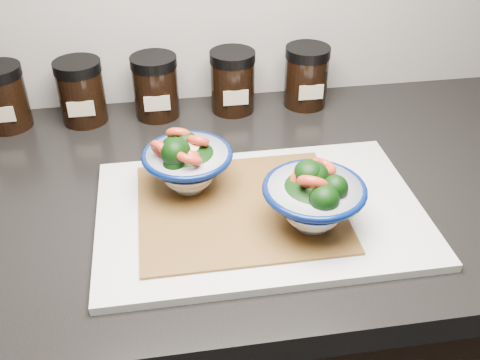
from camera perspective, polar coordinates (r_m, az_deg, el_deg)
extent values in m
cube|color=black|center=(0.86, -8.80, -2.23)|extent=(3.50, 0.60, 0.04)
cube|color=silver|center=(0.79, 2.05, -3.29)|extent=(0.45, 0.30, 0.01)
cube|color=olive|center=(0.78, 0.00, -2.76)|extent=(0.28, 0.24, 0.00)
cylinder|color=white|center=(0.82, -5.20, -0.40)|extent=(0.05, 0.05, 0.01)
ellipsoid|color=white|center=(0.81, -5.25, 0.41)|extent=(0.07, 0.07, 0.03)
torus|color=#04154A|center=(0.79, -5.39, 2.54)|extent=(0.13, 0.13, 0.01)
torus|color=#04154A|center=(0.80, -5.33, 1.74)|extent=(0.11, 0.11, 0.00)
ellipsoid|color=black|center=(0.80, -5.35, 1.97)|extent=(0.10, 0.10, 0.04)
ellipsoid|color=black|center=(0.81, -5.50, 3.72)|extent=(0.03, 0.03, 0.04)
cylinder|color=#477233|center=(0.82, -5.45, 2.99)|extent=(0.01, 0.01, 0.02)
ellipsoid|color=black|center=(0.77, -6.41, 3.02)|extent=(0.04, 0.04, 0.03)
cylinder|color=#477233|center=(0.78, -6.35, 2.20)|extent=(0.01, 0.01, 0.03)
ellipsoid|color=black|center=(0.80, -6.83, 3.51)|extent=(0.03, 0.03, 0.03)
cylinder|color=#477233|center=(0.81, -6.78, 2.86)|extent=(0.01, 0.01, 0.02)
ellipsoid|color=black|center=(0.77, -6.72, 1.58)|extent=(0.03, 0.03, 0.03)
cylinder|color=#477233|center=(0.77, -6.67, 0.92)|extent=(0.01, 0.01, 0.02)
ellipsoid|color=black|center=(0.76, -6.68, 2.72)|extent=(0.04, 0.04, 0.04)
cylinder|color=#477233|center=(0.77, -6.62, 1.91)|extent=(0.02, 0.01, 0.02)
torus|color=#CC4626|center=(0.75, -5.25, 2.26)|extent=(0.05, 0.05, 0.04)
torus|color=#CC4626|center=(0.77, -7.94, 2.96)|extent=(0.04, 0.05, 0.05)
torus|color=#CC4626|center=(0.77, -5.46, 2.19)|extent=(0.05, 0.03, 0.05)
torus|color=#CC4626|center=(0.79, -4.29, 3.98)|extent=(0.05, 0.04, 0.04)
torus|color=#CC4626|center=(0.81, -6.23, 4.61)|extent=(0.04, 0.04, 0.04)
cylinder|color=#CCBC8E|center=(0.78, -6.07, 2.66)|extent=(0.02, 0.02, 0.01)
cylinder|color=#CCBC8E|center=(0.78, -4.85, 3.33)|extent=(0.02, 0.02, 0.01)
cylinder|color=white|center=(0.75, 7.28, -4.13)|extent=(0.05, 0.05, 0.01)
ellipsoid|color=white|center=(0.74, 7.37, -3.25)|extent=(0.07, 0.07, 0.03)
torus|color=#04154A|center=(0.72, 7.58, -0.92)|extent=(0.14, 0.14, 0.01)
torus|color=#04154A|center=(0.73, 7.50, -1.80)|extent=(0.11, 0.11, 0.00)
ellipsoid|color=black|center=(0.73, 7.52, -1.55)|extent=(0.10, 0.10, 0.04)
ellipsoid|color=black|center=(0.73, 7.48, 0.50)|extent=(0.04, 0.04, 0.03)
cylinder|color=#477233|center=(0.73, 7.40, -0.39)|extent=(0.01, 0.01, 0.03)
ellipsoid|color=black|center=(0.72, 6.98, 0.83)|extent=(0.04, 0.04, 0.03)
cylinder|color=#477233|center=(0.73, 6.91, -0.03)|extent=(0.02, 0.01, 0.03)
ellipsoid|color=black|center=(0.71, 9.64, -0.82)|extent=(0.03, 0.03, 0.04)
cylinder|color=#477233|center=(0.72, 9.56, -1.57)|extent=(0.02, 0.01, 0.02)
ellipsoid|color=black|center=(0.69, 8.56, -1.93)|extent=(0.04, 0.04, 0.04)
cylinder|color=#477233|center=(0.70, 8.46, -2.80)|extent=(0.02, 0.02, 0.03)
torus|color=#CC4626|center=(0.72, 6.57, 0.03)|extent=(0.06, 0.03, 0.05)
torus|color=#CC4626|center=(0.70, 7.40, -0.32)|extent=(0.05, 0.05, 0.04)
torus|color=#CC4626|center=(0.75, 8.45, 1.33)|extent=(0.05, 0.05, 0.03)
cylinder|color=#CCBC8E|center=(0.72, 7.18, 0.33)|extent=(0.02, 0.02, 0.01)
cylinder|color=black|center=(1.06, -22.83, 7.34)|extent=(0.08, 0.08, 0.09)
cube|color=#C6B793|center=(1.03, -23.14, 6.11)|extent=(0.05, 0.00, 0.03)
cylinder|color=black|center=(1.04, -15.74, 8.18)|extent=(0.08, 0.08, 0.09)
cylinder|color=black|center=(1.01, -16.25, 11.02)|extent=(0.08, 0.08, 0.02)
cube|color=#C6B793|center=(1.00, -15.85, 6.95)|extent=(0.04, 0.00, 0.03)
cylinder|color=black|center=(1.03, -8.53, 8.91)|extent=(0.08, 0.08, 0.09)
cylinder|color=black|center=(1.01, -8.81, 11.80)|extent=(0.08, 0.08, 0.02)
cube|color=#C6B793|center=(1.00, -8.42, 7.70)|extent=(0.04, 0.00, 0.03)
cylinder|color=black|center=(1.04, -0.75, 9.54)|extent=(0.08, 0.08, 0.09)
cylinder|color=black|center=(1.01, -0.78, 12.42)|extent=(0.08, 0.08, 0.02)
cube|color=#C6B793|center=(1.00, -0.42, 8.35)|extent=(0.04, 0.00, 0.03)
cylinder|color=black|center=(1.06, 6.71, 9.97)|extent=(0.08, 0.08, 0.09)
cylinder|color=black|center=(1.04, 6.92, 12.79)|extent=(0.08, 0.08, 0.02)
cube|color=#C6B793|center=(1.03, 7.24, 8.82)|extent=(0.05, 0.00, 0.03)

